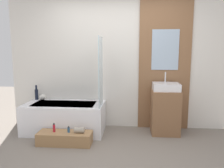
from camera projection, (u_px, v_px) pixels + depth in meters
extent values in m
plane|color=slate|center=(108.00, 166.00, 2.89)|extent=(12.00, 12.00, 0.00)
cube|color=silver|center=(116.00, 61.00, 4.25)|extent=(4.20, 0.06, 2.60)
cube|color=brown|center=(165.00, 62.00, 4.12)|extent=(0.96, 0.03, 2.60)
cube|color=#9EB2C6|center=(165.00, 50.00, 4.06)|extent=(0.50, 0.01, 0.75)
cube|color=white|center=(65.00, 118.00, 4.07)|extent=(1.46, 0.73, 0.54)
cube|color=silver|center=(64.00, 104.00, 4.03)|extent=(1.14, 0.51, 0.01)
cube|color=silver|center=(101.00, 72.00, 3.76)|extent=(0.01, 0.45, 1.21)
cube|color=#997047|center=(65.00, 138.00, 3.55)|extent=(0.87, 0.31, 0.20)
cube|color=brown|center=(165.00, 112.00, 4.00)|extent=(0.49, 0.48, 0.80)
cube|color=white|center=(166.00, 87.00, 3.93)|extent=(0.47, 0.39, 0.13)
cylinder|color=silver|center=(165.00, 77.00, 4.01)|extent=(0.02, 0.02, 0.19)
cylinder|color=black|center=(37.00, 95.00, 4.35)|extent=(0.06, 0.06, 0.20)
cylinder|color=black|center=(36.00, 87.00, 4.33)|extent=(0.04, 0.04, 0.09)
sphere|color=silver|center=(43.00, 97.00, 4.32)|extent=(0.12, 0.12, 0.12)
cylinder|color=#B21928|center=(54.00, 128.00, 3.54)|extent=(0.04, 0.04, 0.12)
cylinder|color=black|center=(54.00, 124.00, 3.53)|extent=(0.02, 0.02, 0.03)
cylinder|color=#2D567A|center=(69.00, 130.00, 3.52)|extent=(0.04, 0.04, 0.08)
cylinder|color=black|center=(69.00, 127.00, 3.51)|extent=(0.02, 0.02, 0.02)
cylinder|color=gray|center=(79.00, 130.00, 3.50)|extent=(0.16, 0.09, 0.09)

